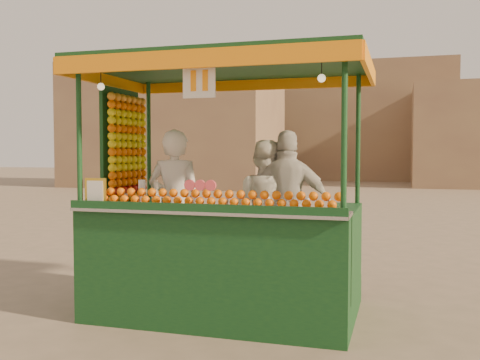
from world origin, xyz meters
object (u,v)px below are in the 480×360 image
(juice_cart, at_px, (217,233))
(vendor_left, at_px, (175,205))
(vendor_middle, at_px, (265,209))
(vendor_right, at_px, (288,205))

(juice_cart, bearing_deg, vendor_left, 170.83)
(vendor_middle, xyz_separation_m, vendor_right, (0.28, -0.04, 0.05))
(vendor_left, relative_size, vendor_right, 1.00)
(juice_cart, distance_m, vendor_right, 0.87)
(vendor_middle, bearing_deg, juice_cart, 66.76)
(vendor_middle, bearing_deg, vendor_right, -176.20)
(juice_cart, height_order, vendor_right, juice_cart)
(juice_cart, xyz_separation_m, vendor_middle, (0.39, 0.53, 0.22))
(vendor_left, height_order, vendor_right, vendor_left)
(juice_cart, relative_size, vendor_right, 1.79)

